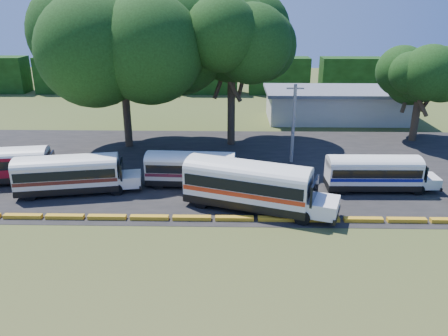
{
  "coord_description": "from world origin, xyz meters",
  "views": [
    {
      "loc": [
        4.36,
        -26.41,
        14.24
      ],
      "look_at": [
        3.66,
        6.0,
        2.06
      ],
      "focal_mm": 35.0,
      "sensor_mm": 36.0,
      "label": 1
    }
  ],
  "objects_px": {
    "bus_cream_west": "(70,172)",
    "bus_red": "(3,163)",
    "bus_white_red": "(251,183)",
    "tree_west": "(120,28)"
  },
  "relations": [
    {
      "from": "bus_cream_west",
      "to": "tree_west",
      "type": "xyz_separation_m",
      "value": [
        1.74,
        12.5,
        10.23
      ]
    },
    {
      "from": "bus_white_red",
      "to": "tree_west",
      "type": "bearing_deg",
      "value": 148.74
    },
    {
      "from": "bus_red",
      "to": "tree_west",
      "type": "xyz_separation_m",
      "value": [
        8.08,
        10.53,
        10.25
      ]
    },
    {
      "from": "bus_white_red",
      "to": "bus_cream_west",
      "type": "bearing_deg",
      "value": -171.02
    },
    {
      "from": "bus_red",
      "to": "tree_west",
      "type": "height_order",
      "value": "tree_west"
    },
    {
      "from": "bus_cream_west",
      "to": "bus_red",
      "type": "bearing_deg",
      "value": 152.18
    },
    {
      "from": "bus_white_red",
      "to": "tree_west",
      "type": "relative_size",
      "value": 0.66
    },
    {
      "from": "bus_cream_west",
      "to": "tree_west",
      "type": "height_order",
      "value": "tree_west"
    },
    {
      "from": "bus_cream_west",
      "to": "tree_west",
      "type": "distance_m",
      "value": 16.25
    },
    {
      "from": "bus_cream_west",
      "to": "bus_white_red",
      "type": "relative_size",
      "value": 0.87
    }
  ]
}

